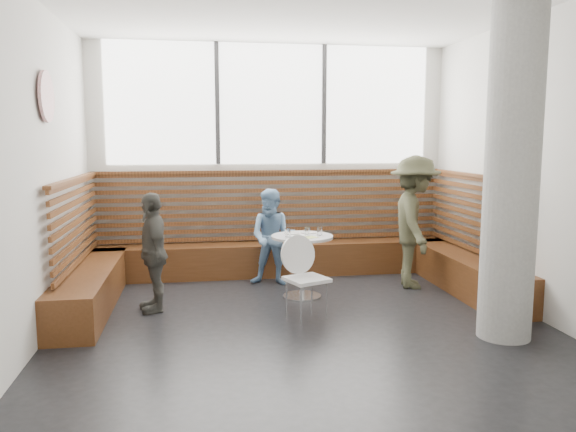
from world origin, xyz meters
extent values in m
cube|color=silver|center=(0.00, 0.00, 1.60)|extent=(5.00, 5.00, 3.20)
cube|color=black|center=(0.00, 0.00, 0.00)|extent=(5.00, 5.00, 0.01)
cube|color=white|center=(0.00, 2.48, 2.38)|extent=(4.50, 0.02, 1.65)
cube|color=#3F3F42|center=(-0.75, 2.46, 2.38)|extent=(0.06, 0.04, 1.65)
cube|color=#3F3F42|center=(0.75, 2.46, 2.38)|extent=(0.06, 0.04, 1.65)
cube|color=#4A2812|center=(0.00, 2.25, 0.23)|extent=(5.00, 0.50, 0.45)
cube|color=#4A2812|center=(-2.25, 1.25, 0.23)|extent=(0.50, 2.50, 0.45)
cube|color=#4A2812|center=(2.25, 1.25, 0.23)|extent=(0.50, 2.50, 0.45)
cube|color=#502B14|center=(0.00, 2.42, 0.95)|extent=(4.88, 0.08, 0.98)
cube|color=#502B14|center=(-2.42, 1.25, 0.95)|extent=(0.08, 2.38, 0.98)
cube|color=#502B14|center=(2.42, 1.25, 0.95)|extent=(0.08, 2.38, 0.98)
cylinder|color=gray|center=(1.85, -0.60, 1.60)|extent=(0.50, 0.50, 3.20)
cylinder|color=white|center=(-2.46, 0.40, 2.30)|extent=(0.03, 0.50, 0.50)
cylinder|color=silver|center=(0.18, 1.05, 0.01)|extent=(0.46, 0.46, 0.03)
cylinder|color=silver|center=(0.18, 1.05, 0.38)|extent=(0.07, 0.07, 0.72)
cylinder|color=#B7B7BA|center=(0.18, 1.05, 0.74)|extent=(0.74, 0.74, 0.03)
cube|color=white|center=(0.08, 0.24, 0.43)|extent=(0.40, 0.38, 0.04)
cylinder|color=white|center=(0.08, 0.41, 0.66)|extent=(0.42, 0.10, 0.42)
cylinder|color=silver|center=(-0.08, 0.10, 0.20)|extent=(0.02, 0.02, 0.41)
cylinder|color=silver|center=(0.24, 0.10, 0.20)|extent=(0.02, 0.02, 0.41)
cylinder|color=silver|center=(-0.08, 0.38, 0.20)|extent=(0.02, 0.02, 0.41)
cylinder|color=silver|center=(0.24, 0.38, 0.20)|extent=(0.02, 0.02, 0.41)
imported|color=#40412B|center=(1.68, 1.32, 0.85)|extent=(0.86, 1.21, 1.69)
imported|color=#739CC7|center=(-0.09, 1.70, 0.63)|extent=(0.73, 0.64, 1.26)
imported|color=#4A4943|center=(-1.54, 0.80, 0.66)|extent=(0.48, 0.82, 1.32)
cylinder|color=white|center=(0.08, 1.18, 0.76)|extent=(0.19, 0.19, 0.01)
cylinder|color=white|center=(0.28, 1.20, 0.76)|extent=(0.19, 0.19, 0.01)
cylinder|color=white|center=(-0.01, 0.97, 0.81)|extent=(0.07, 0.07, 0.10)
cylinder|color=white|center=(0.23, 0.98, 0.81)|extent=(0.07, 0.07, 0.11)
cylinder|color=white|center=(0.39, 1.04, 0.81)|extent=(0.06, 0.06, 0.10)
cube|color=#A5C64C|center=(0.22, 0.89, 0.76)|extent=(0.25, 0.22, 0.00)
camera|label=1|loc=(-1.02, -5.42, 1.89)|focal=35.00mm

